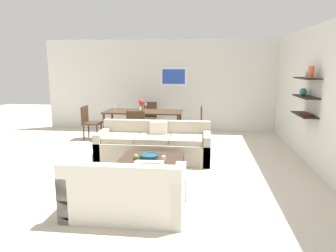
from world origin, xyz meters
The scene contains 18 objects.
ground_plane centered at (0.00, 0.00, 0.00)m, with size 18.00×18.00×0.00m, color beige.
back_wall_unit centered at (0.30, 3.53, 1.35)m, with size 8.40×0.09×2.70m.
right_wall_shelf_unit centered at (3.03, 0.60, 1.35)m, with size 0.34×8.20×2.70m.
sofa_beige centered at (-0.09, 0.34, 0.29)m, with size 2.31×0.90×0.78m.
loveseat_white centered at (-0.07, -2.13, 0.29)m, with size 1.53×0.90×0.78m.
coffee_table centered at (0.04, -0.83, 0.19)m, with size 1.07×0.96×0.38m.
decorative_bowl centered at (0.01, -0.82, 0.42)m, with size 0.31×0.31×0.07m.
candle_jar centered at (0.28, -0.96, 0.42)m, with size 0.07×0.07×0.09m, color silver.
apple_on_coffee_table centered at (-0.20, -0.91, 0.42)m, with size 0.09×0.09×0.09m, color #669E2D.
dining_table centered at (-0.68, 2.24, 0.68)m, with size 2.04×0.87×0.75m.
dining_chair_right_far centered at (0.75, 2.43, 0.50)m, with size 0.44×0.44×0.88m.
dining_chair_left_near centered at (-2.11, 2.04, 0.50)m, with size 0.44×0.44×0.88m.
dining_chair_head centered at (-0.68, 3.08, 0.50)m, with size 0.44×0.44×0.88m.
dining_chair_foot centered at (-0.68, 1.39, 0.50)m, with size 0.44×0.44×0.88m.
wine_glass_head centered at (-0.68, 2.61, 0.88)m, with size 0.06×0.06×0.18m.
wine_glass_foot centered at (-0.68, 1.86, 0.86)m, with size 0.06×0.06×0.16m.
wine_glass_left_near centered at (-1.42, 2.13, 0.88)m, with size 0.07×0.07×0.18m.
centerpiece_vase centered at (-0.72, 2.24, 0.93)m, with size 0.16×0.16×0.32m.
Camera 1 is at (0.93, -5.99, 1.95)m, focal length 33.98 mm.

